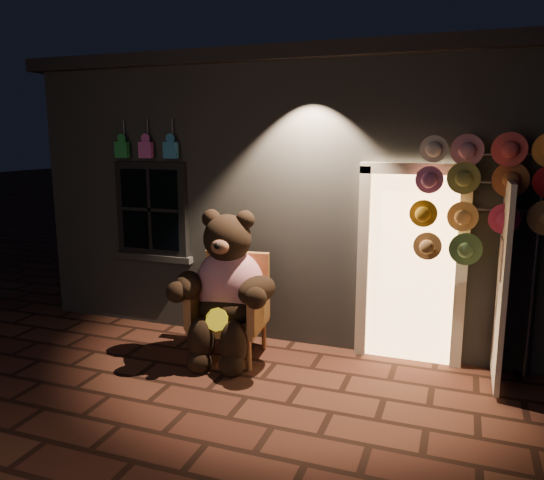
% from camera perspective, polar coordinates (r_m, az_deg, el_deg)
% --- Properties ---
extents(ground, '(60.00, 60.00, 0.00)m').
position_cam_1_polar(ground, '(5.31, -2.78, -16.52)').
color(ground, '#4F2B1E').
rests_on(ground, ground).
extents(shop_building, '(7.30, 5.95, 3.51)m').
position_cam_1_polar(shop_building, '(8.56, 7.51, 6.07)').
color(shop_building, slate).
rests_on(shop_building, ground).
extents(wicker_armchair, '(0.86, 0.79, 1.15)m').
position_cam_1_polar(wicker_armchair, '(6.08, -4.38, -7.03)').
color(wicker_armchair, '#AC6D42').
rests_on(wicker_armchair, ground).
extents(teddy_bear, '(1.24, 1.01, 1.71)m').
position_cam_1_polar(teddy_bear, '(5.88, -4.92, -5.20)').
color(teddy_bear, '#A91234').
rests_on(teddy_bear, ground).
extents(hat_rack, '(1.49, 0.22, 2.49)m').
position_cam_1_polar(hat_rack, '(5.65, 21.74, 4.67)').
color(hat_rack, '#59595E').
rests_on(hat_rack, ground).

